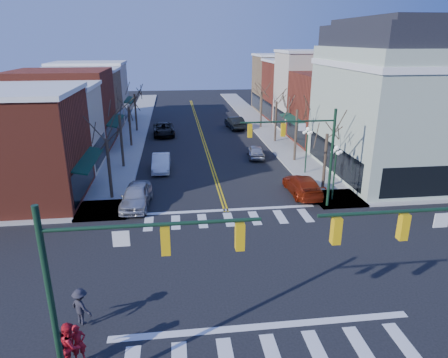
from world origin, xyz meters
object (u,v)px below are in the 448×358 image
object	(u,v)px
lamppost_midblock	(307,142)
pedestrian_dark_a	(60,350)
pedestrian_dark_b	(81,307)
lamppost_corner	(335,164)
pedestrian_red_b	(70,345)
car_left_mid	(161,163)
car_left_far	(164,129)
victorian_corner	(404,99)
car_right_near	(303,185)
car_left_near	(136,196)
car_right_far	(235,123)
pedestrian_red_a	(78,343)

from	to	relation	value
lamppost_midblock	pedestrian_dark_a	size ratio (longest dim) A/B	2.61
pedestrian_dark_a	pedestrian_dark_b	world-z (taller)	pedestrian_dark_b
lamppost_corner	pedestrian_dark_b	size ratio (longest dim) A/B	2.60
lamppost_midblock	pedestrian_red_b	xyz separation A→B (m)	(-15.70, -21.00, -1.86)
car_left_mid	pedestrian_dark_a	distance (m)	23.96
car_left_far	pedestrian_red_b	distance (m)	38.32
car_left_mid	pedestrian_red_b	size ratio (longest dim) A/B	2.39
lamppost_midblock	pedestrian_dark_b	distance (m)	24.51
lamppost_midblock	pedestrian_dark_a	bearing A→B (deg)	-127.31
car_left_far	pedestrian_red_b	size ratio (longest dim) A/B	2.95
victorian_corner	car_left_far	xyz separation A→B (m)	(-21.30, 17.72, -5.88)
car_right_near	lamppost_corner	bearing A→B (deg)	136.86
pedestrian_dark_a	pedestrian_red_b	bearing A→B (deg)	74.23
lamppost_corner	car_left_near	size ratio (longest dim) A/B	0.89
car_left_near	victorian_corner	bearing A→B (deg)	17.74
pedestrian_dark_a	victorian_corner	bearing A→B (deg)	104.31
car_left_mid	pedestrian_dark_a	bearing A→B (deg)	-96.69
lamppost_midblock	car_right_far	size ratio (longest dim) A/B	0.86
lamppost_midblock	pedestrian_red_a	distance (m)	25.96
pedestrian_red_b	victorian_corner	bearing A→B (deg)	-59.36
car_left_mid	car_right_far	xyz separation A→B (m)	(9.60, 17.44, 0.08)
pedestrian_red_b	car_right_near	bearing A→B (deg)	-50.56
victorian_corner	pedestrian_red_b	world-z (taller)	victorian_corner
lamppost_midblock	car_left_far	size ratio (longest dim) A/B	0.77
pedestrian_dark_a	lamppost_corner	bearing A→B (deg)	106.35
pedestrian_red_b	pedestrian_dark_a	world-z (taller)	pedestrian_red_b
pedestrian_red_a	car_right_far	bearing A→B (deg)	48.89
car_left_near	car_right_near	xyz separation A→B (m)	(12.80, 0.86, -0.07)
car_right_far	pedestrian_red_b	xyz separation A→B (m)	(-12.30, -41.14, 0.27)
victorian_corner	lamppost_midblock	distance (m)	9.10
car_left_far	pedestrian_dark_b	distance (m)	35.93
pedestrian_red_b	pedestrian_dark_b	world-z (taller)	pedestrian_red_b
lamppost_corner	pedestrian_dark_b	xyz separation A→B (m)	(-15.83, -12.10, -1.98)
car_left_far	car_left_mid	bearing A→B (deg)	-92.65
lamppost_corner	car_left_far	size ratio (longest dim) A/B	0.77
car_right_near	car_left_far	bearing A→B (deg)	-63.52
lamppost_midblock	pedestrian_red_b	size ratio (longest dim) A/B	2.28
lamppost_midblock	pedestrian_dark_a	xyz separation A→B (m)	(-16.05, -21.06, -1.98)
victorian_corner	pedestrian_red_a	world-z (taller)	victorian_corner
victorian_corner	car_right_near	world-z (taller)	victorian_corner
car_right_far	pedestrian_red_b	distance (m)	42.95
pedestrian_dark_a	pedestrian_dark_b	bearing A→B (deg)	149.03
car_left_far	pedestrian_red_a	xyz separation A→B (m)	(-2.50, -37.94, 0.13)
lamppost_midblock	pedestrian_dark_b	bearing A→B (deg)	-130.40
car_left_mid	car_right_far	world-z (taller)	car_right_far
victorian_corner	pedestrian_dark_a	size ratio (longest dim) A/B	8.58
car_left_near	car_left_far	xyz separation A→B (m)	(1.60, 22.91, -0.05)
victorian_corner	pedestrian_dark_a	distance (m)	32.38
car_left_near	car_right_far	xyz separation A→B (m)	(11.20, 25.84, 0.01)
car_left_near	car_right_near	size ratio (longest dim) A/B	0.93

